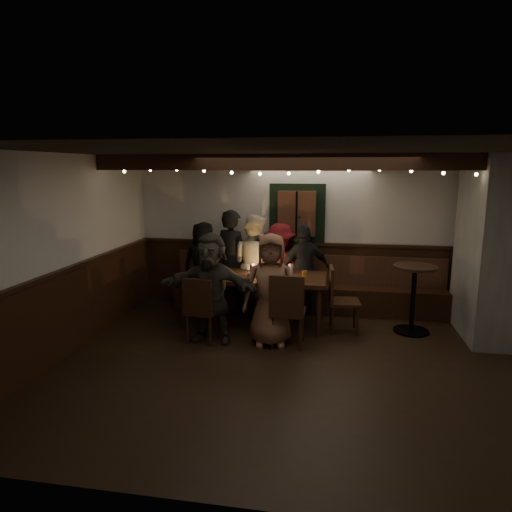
% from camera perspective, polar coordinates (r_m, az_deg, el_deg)
% --- Properties ---
extents(room, '(6.02, 5.01, 2.62)m').
position_cam_1_polar(room, '(6.90, 14.88, -0.58)').
color(room, black).
rests_on(room, ground).
extents(dining_table, '(2.20, 0.94, 0.95)m').
position_cam_1_polar(dining_table, '(7.04, -0.31, -2.95)').
color(dining_table, black).
rests_on(dining_table, ground).
extents(chair_near_left, '(0.47, 0.47, 0.94)m').
position_cam_1_polar(chair_near_left, '(6.39, -6.95, -6.28)').
color(chair_near_left, black).
rests_on(chair_near_left, ground).
extents(chair_near_right, '(0.47, 0.47, 1.03)m').
position_cam_1_polar(chair_near_right, '(6.17, 3.93, -6.35)').
color(chair_near_right, black).
rests_on(chair_near_right, ground).
extents(chair_end, '(0.48, 0.48, 0.98)m').
position_cam_1_polar(chair_end, '(6.89, 10.23, -4.87)').
color(chair_end, black).
rests_on(chair_end, ground).
extents(high_top, '(0.64, 0.64, 1.01)m').
position_cam_1_polar(high_top, '(7.11, 19.11, -4.08)').
color(high_top, black).
rests_on(high_top, ground).
extents(person_a, '(0.75, 0.50, 1.51)m').
position_cam_1_polar(person_a, '(7.88, -6.56, -1.22)').
color(person_a, black).
rests_on(person_a, ground).
extents(person_b, '(0.75, 0.64, 1.74)m').
position_cam_1_polar(person_b, '(7.71, -3.04, -0.60)').
color(person_b, black).
rests_on(person_b, ground).
extents(person_c, '(0.99, 0.90, 1.65)m').
position_cam_1_polar(person_c, '(7.67, -0.34, -0.96)').
color(person_c, beige).
rests_on(person_c, ground).
extents(person_d, '(1.05, 0.71, 1.51)m').
position_cam_1_polar(person_d, '(7.69, 2.99, -1.50)').
color(person_d, '#520D13').
rests_on(person_d, ground).
extents(person_e, '(0.96, 0.69, 1.51)m').
position_cam_1_polar(person_e, '(7.55, 6.06, -1.76)').
color(person_e, black).
rests_on(person_e, ground).
extents(person_f, '(1.47, 0.60, 1.55)m').
position_cam_1_polar(person_f, '(6.38, -5.64, -3.97)').
color(person_f, '#353129').
rests_on(person_f, ground).
extents(person_g, '(0.82, 0.59, 1.56)m').
position_cam_1_polar(person_g, '(6.22, 1.83, -4.27)').
color(person_g, brown).
rests_on(person_g, ground).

